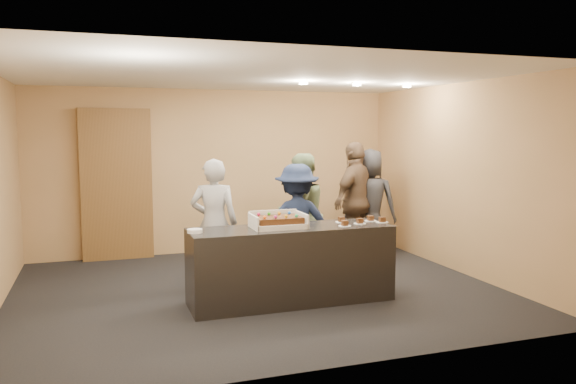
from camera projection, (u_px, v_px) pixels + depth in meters
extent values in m
plane|color=black|center=(258.00, 290.00, 7.17)|extent=(6.00, 6.00, 0.00)
plane|color=white|center=(257.00, 75.00, 6.88)|extent=(6.00, 6.00, 0.00)
cube|color=#A4804F|center=(217.00, 171.00, 9.37)|extent=(6.00, 0.04, 2.70)
cube|color=#A4804F|center=(338.00, 212.00, 4.67)|extent=(6.00, 0.04, 2.70)
cube|color=#A4804F|center=(460.00, 178.00, 7.98)|extent=(0.04, 5.00, 2.70)
cube|color=black|center=(291.00, 265.00, 6.63)|extent=(2.40, 0.70, 0.90)
cube|color=brown|center=(117.00, 185.00, 8.79)|extent=(1.08, 0.15, 2.37)
cube|color=white|center=(278.00, 225.00, 6.52)|extent=(0.60, 0.42, 0.06)
cube|color=white|center=(253.00, 222.00, 6.42)|extent=(0.02, 0.42, 0.16)
cube|color=white|center=(302.00, 220.00, 6.61)|extent=(0.02, 0.42, 0.16)
cube|color=white|center=(273.00, 217.00, 6.71)|extent=(0.60, 0.02, 0.18)
cube|color=#3B1C0D|center=(278.00, 220.00, 6.52)|extent=(0.53, 0.36, 0.07)
sphere|color=#CC184D|center=(259.00, 214.00, 6.57)|extent=(0.04, 0.04, 0.04)
sphere|color=green|center=(269.00, 214.00, 6.61)|extent=(0.04, 0.04, 0.04)
sphere|color=orange|center=(279.00, 213.00, 6.65)|extent=(0.04, 0.04, 0.04)
sphere|color=blue|center=(289.00, 213.00, 6.69)|extent=(0.04, 0.04, 0.04)
sphere|color=#FF6215|center=(265.00, 217.00, 6.33)|extent=(0.04, 0.04, 0.04)
sphere|color=#BE288A|center=(275.00, 217.00, 6.37)|extent=(0.04, 0.04, 0.04)
sphere|color=gold|center=(286.00, 216.00, 6.41)|extent=(0.04, 0.04, 0.04)
sphere|color=#23B16A|center=(296.00, 216.00, 6.45)|extent=(0.04, 0.04, 0.04)
cylinder|color=white|center=(195.00, 231.00, 6.20)|extent=(0.17, 0.17, 0.04)
cylinder|color=white|center=(345.00, 226.00, 6.63)|extent=(0.15, 0.15, 0.01)
cube|color=#3B1C0D|center=(345.00, 223.00, 6.62)|extent=(0.07, 0.06, 0.06)
cylinder|color=white|center=(341.00, 222.00, 6.90)|extent=(0.15, 0.15, 0.01)
cube|color=#3B1C0D|center=(341.00, 219.00, 6.90)|extent=(0.07, 0.06, 0.06)
cylinder|color=white|center=(360.00, 224.00, 6.79)|extent=(0.15, 0.15, 0.01)
cube|color=#3B1C0D|center=(360.00, 221.00, 6.79)|extent=(0.07, 0.06, 0.06)
cylinder|color=white|center=(371.00, 221.00, 7.00)|extent=(0.15, 0.15, 0.01)
cube|color=#3B1C0D|center=(371.00, 218.00, 7.00)|extent=(0.07, 0.06, 0.06)
cylinder|color=white|center=(382.00, 222.00, 6.90)|extent=(0.15, 0.15, 0.01)
cube|color=#3B1C0D|center=(382.00, 219.00, 6.89)|extent=(0.07, 0.06, 0.06)
imported|color=#A7A7AC|center=(214.00, 223.00, 7.23)|extent=(0.70, 0.55, 1.67)
imported|color=gray|center=(300.00, 214.00, 7.88)|extent=(1.00, 0.88, 1.71)
imported|color=#172240|center=(297.00, 223.00, 7.50)|extent=(1.11, 0.76, 1.59)
imported|color=brown|center=(356.00, 201.00, 8.75)|extent=(1.16, 0.97, 1.86)
imported|color=#292A2F|center=(369.00, 203.00, 8.99)|extent=(1.02, 0.94, 1.74)
cylinder|color=#FFEAC6|center=(303.00, 83.00, 7.61)|extent=(0.12, 0.12, 0.03)
cylinder|color=#FFEAC6|center=(357.00, 84.00, 7.86)|extent=(0.12, 0.12, 0.03)
cylinder|color=#FFEAC6|center=(407.00, 86.00, 8.12)|extent=(0.12, 0.12, 0.03)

